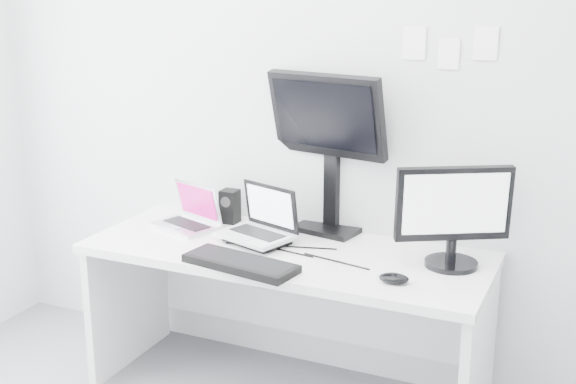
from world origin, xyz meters
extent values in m
plane|color=silver|center=(0.00, 1.60, 1.35)|extent=(3.60, 0.00, 3.60)
cube|color=white|center=(0.00, 1.25, 0.36)|extent=(1.80, 0.70, 0.73)
cube|color=#BCBBC1|center=(-0.56, 1.31, 0.84)|extent=(0.36, 0.31, 0.22)
cube|color=black|center=(-0.41, 1.49, 0.81)|extent=(0.09, 0.09, 0.16)
cube|color=silver|center=(-0.16, 1.26, 0.86)|extent=(0.38, 0.33, 0.26)
cube|color=black|center=(0.08, 1.56, 1.12)|extent=(0.60, 0.30, 0.77)
cube|color=black|center=(0.71, 1.34, 0.95)|extent=(0.53, 0.43, 0.44)
cube|color=black|center=(-0.08, 0.97, 0.75)|extent=(0.51, 0.25, 0.03)
ellipsoid|color=black|center=(0.55, 1.07, 0.75)|extent=(0.13, 0.09, 0.04)
cube|color=white|center=(0.45, 1.59, 1.62)|extent=(0.10, 0.00, 0.14)
cube|color=white|center=(0.60, 1.59, 1.58)|extent=(0.09, 0.00, 0.13)
cube|color=white|center=(0.75, 1.59, 1.63)|extent=(0.10, 0.00, 0.14)
camera|label=1|loc=(1.30, -1.61, 1.88)|focal=46.94mm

